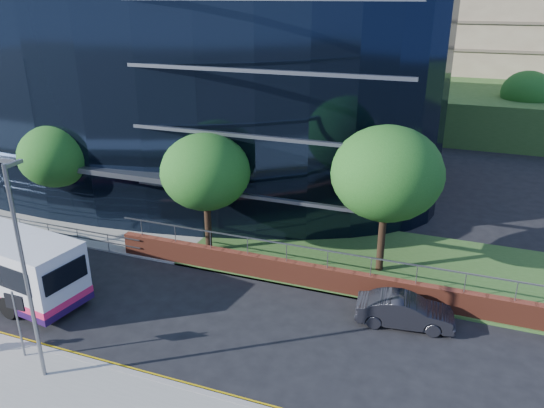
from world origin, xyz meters
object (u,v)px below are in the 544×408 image
at_px(street_sign, 16,310).
at_px(streetlight_east, 25,270).
at_px(tree_far_b, 56,156).
at_px(parked_car, 405,311).
at_px(tree_dist_e, 527,93).
at_px(tree_far_c, 205,172).
at_px(tree_far_d, 387,174).

relative_size(street_sign, streetlight_east, 0.35).
bearing_deg(tree_far_b, parked_car, -10.19).
bearing_deg(tree_dist_e, streetlight_east, -113.11).
bearing_deg(tree_far_c, tree_far_b, 177.14).
distance_m(tree_far_b, tree_dist_e, 40.74).
distance_m(tree_far_b, tree_far_c, 10.02).
bearing_deg(tree_far_c, streetlight_east, -95.11).
relative_size(tree_far_b, tree_dist_e, 0.93).
bearing_deg(tree_far_b, tree_dist_e, 48.48).
bearing_deg(tree_far_d, street_sign, -134.78).
relative_size(tree_far_b, tree_far_c, 0.93).
bearing_deg(street_sign, tree_dist_e, 64.88).
distance_m(street_sign, streetlight_east, 2.80).
bearing_deg(tree_dist_e, tree_far_d, -104.93).
xyz_separation_m(tree_far_b, parked_car, (20.78, -3.74, -3.54)).
xyz_separation_m(tree_far_b, tree_far_c, (10.00, -0.50, 0.33)).
distance_m(tree_far_d, parked_car, 6.45).
bearing_deg(parked_car, tree_far_d, 15.92).
relative_size(street_sign, tree_dist_e, 0.43).
height_order(street_sign, tree_far_b, tree_far_b).
height_order(tree_dist_e, streetlight_east, streetlight_east).
xyz_separation_m(tree_far_c, streetlight_east, (-1.00, -11.17, -0.10)).
bearing_deg(street_sign, tree_far_b, 124.08).
bearing_deg(tree_dist_e, tree_far_b, -131.52).
height_order(tree_far_c, tree_dist_e, same).
xyz_separation_m(street_sign, tree_far_d, (11.50, 11.59, 3.04)).
distance_m(tree_far_c, streetlight_east, 11.22).
bearing_deg(street_sign, parked_car, 28.97).
relative_size(street_sign, tree_far_b, 0.46).
bearing_deg(parked_car, tree_far_c, 66.42).
xyz_separation_m(tree_dist_e, parked_car, (-6.22, -34.24, -3.87)).
relative_size(tree_far_d, streetlight_east, 0.93).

